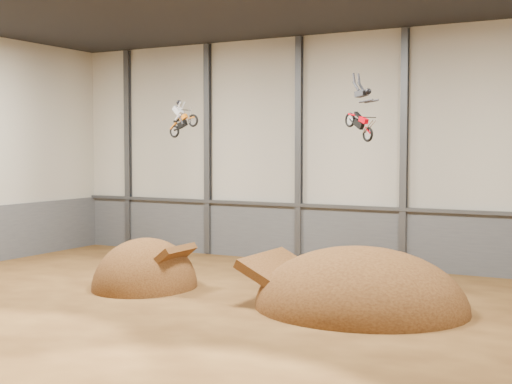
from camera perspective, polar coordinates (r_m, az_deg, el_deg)
floor at (r=30.48m, az=-2.71°, el=-9.91°), size 40.00×40.00×0.00m
back_wall at (r=43.20m, az=7.59°, el=3.39°), size 40.00×0.10×14.00m
lower_band_back at (r=43.43m, az=7.48°, el=-3.56°), size 39.80×0.18×3.50m
steel_rail at (r=43.11m, az=7.43°, el=-1.20°), size 39.80×0.35×0.20m
steel_column_0 at (r=51.36m, az=-10.20°, el=3.38°), size 0.40×0.36×13.90m
steel_column_1 at (r=47.49m, az=-3.88°, el=3.42°), size 0.40×0.36×13.90m
steel_column_2 at (r=44.30m, az=3.45°, el=3.41°), size 0.40×0.36×13.90m
steel_column_3 at (r=41.94m, az=11.76°, el=3.34°), size 0.40×0.36×13.90m
takeoff_ramp at (r=36.98m, az=-8.84°, el=-7.56°), size 5.06×5.83×5.06m
landing_ramp at (r=32.17m, az=8.30°, el=-9.23°), size 9.53×8.43×5.50m
fmx_rider_a at (r=38.56m, az=-5.67°, el=6.24°), size 2.77×1.18×2.58m
fmx_rider_b at (r=31.53m, az=8.06°, el=6.74°), size 3.36×2.43×3.29m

